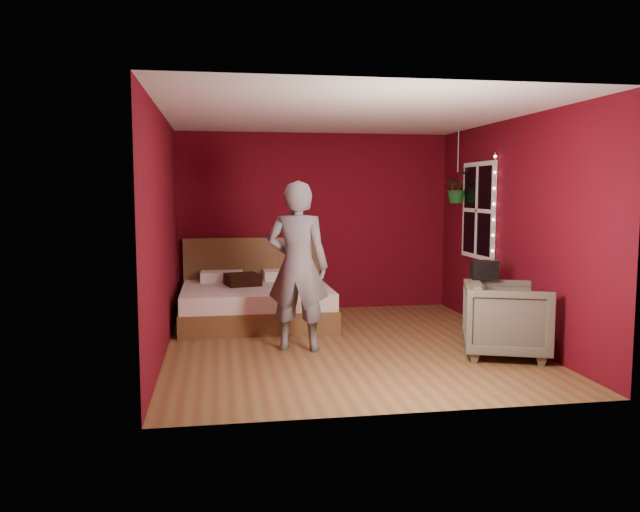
{
  "coord_description": "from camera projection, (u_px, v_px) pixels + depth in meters",
  "views": [
    {
      "loc": [
        -1.42,
        -6.86,
        1.76
      ],
      "look_at": [
        -0.22,
        0.4,
        0.99
      ],
      "focal_mm": 35.0,
      "sensor_mm": 36.0,
      "label": 1
    }
  ],
  "objects": [
    {
      "name": "bed",
      "position": [
        256.0,
        301.0,
        8.4
      ],
      "size": [
        1.97,
        1.67,
        1.08
      ],
      "color": "brown",
      "rests_on": "ground"
    },
    {
      "name": "hanging_plant",
      "position": [
        457.0,
        188.0,
        8.66
      ],
      "size": [
        0.44,
        0.39,
        1.02
      ],
      "color": "silver",
      "rests_on": "room_walls"
    },
    {
      "name": "person",
      "position": [
        298.0,
        266.0,
        6.83
      ],
      "size": [
        0.79,
        0.64,
        1.87
      ],
      "primitive_type": "imported",
      "rotation": [
        0.0,
        0.0,
        2.83
      ],
      "color": "slate",
      "rests_on": "ground"
    },
    {
      "name": "fairy_lights",
      "position": [
        494.0,
        212.0,
        7.67
      ],
      "size": [
        0.04,
        0.04,
        1.45
      ],
      "color": "silver",
      "rests_on": "room_walls"
    },
    {
      "name": "handbag",
      "position": [
        484.0,
        270.0,
        6.84
      ],
      "size": [
        0.3,
        0.18,
        0.2
      ],
      "primitive_type": "cube",
      "rotation": [
        0.0,
        0.0,
        -0.13
      ],
      "color": "black",
      "rests_on": "armchair"
    },
    {
      "name": "room_walls",
      "position": [
        346.0,
        198.0,
        6.97
      ],
      "size": [
        4.04,
        4.54,
        2.62
      ],
      "color": "#570912",
      "rests_on": "ground"
    },
    {
      "name": "throw_pillow",
      "position": [
        243.0,
        280.0,
        8.39
      ],
      "size": [
        0.51,
        0.51,
        0.15
      ],
      "primitive_type": "cube",
      "rotation": [
        0.0,
        0.0,
        0.22
      ],
      "color": "#321910",
      "rests_on": "bed"
    },
    {
      "name": "armchair",
      "position": [
        507.0,
        319.0,
        6.63
      ],
      "size": [
        1.11,
        1.09,
        0.79
      ],
      "primitive_type": "imported",
      "rotation": [
        0.0,
        0.0,
        1.23
      ],
      "color": "#63614E",
      "rests_on": "ground"
    },
    {
      "name": "window",
      "position": [
        478.0,
        210.0,
        8.19
      ],
      "size": [
        0.05,
        0.97,
        1.27
      ],
      "color": "white",
      "rests_on": "room_walls"
    },
    {
      "name": "floor",
      "position": [
        345.0,
        345.0,
        7.15
      ],
      "size": [
        4.5,
        4.5,
        0.0
      ],
      "primitive_type": "plane",
      "color": "olive",
      "rests_on": "ground"
    }
  ]
}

